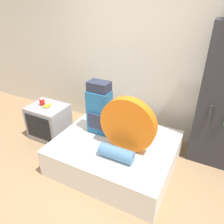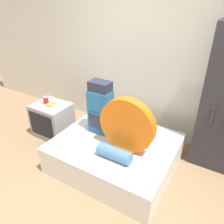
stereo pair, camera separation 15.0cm
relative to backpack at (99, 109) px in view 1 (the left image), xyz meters
name	(u,v)px [view 1 (the left image)]	position (x,y,z in m)	size (l,w,h in m)	color
ground_plane	(90,191)	(0.27, -0.74, -0.79)	(16.00, 16.00, 0.00)	#997551
wall_back	(142,60)	(0.27, 0.94, 0.51)	(8.00, 0.05, 2.60)	silver
bed	(116,152)	(0.33, -0.12, -0.58)	(1.63, 1.39, 0.41)	silver
backpack	(99,109)	(0.00, 0.00, 0.00)	(0.32, 0.24, 0.78)	#23669E
tent_bag	(128,125)	(0.53, -0.19, -0.01)	(0.74, 0.12, 0.74)	orange
sleeping_roll	(116,153)	(0.50, -0.45, -0.29)	(0.45, 0.17, 0.17)	teal
television	(49,121)	(-1.03, 0.00, -0.50)	(0.62, 0.53, 0.58)	#939399
canister	(42,102)	(-1.13, 0.02, -0.16)	(0.08, 0.08, 0.12)	red
banana_bunch	(48,105)	(-1.01, 0.02, -0.19)	(0.13, 0.17, 0.04)	yellow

